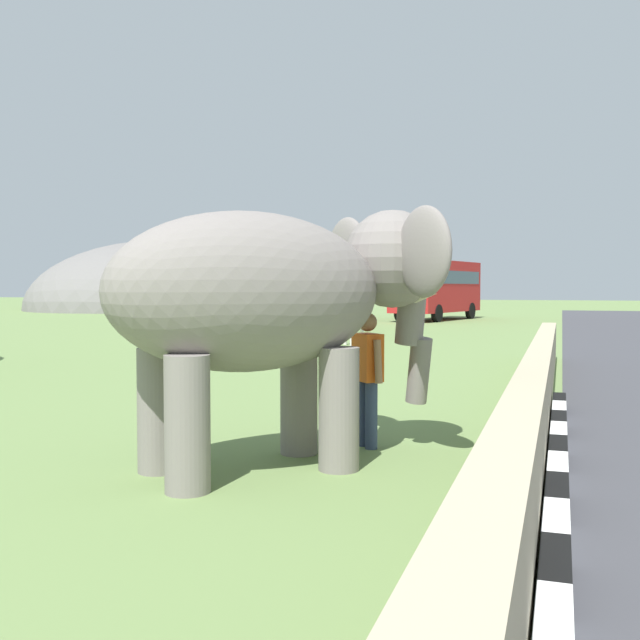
{
  "coord_description": "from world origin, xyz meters",
  "views": [
    {
      "loc": [
        -4.76,
        4.09,
        1.97
      ],
      "look_at": [
        2.93,
        6.64,
        1.6
      ],
      "focal_mm": 40.95,
      "sensor_mm": 36.0,
      "label": 1
    }
  ],
  "objects_px": {
    "cow_mid": "(309,319)",
    "bus_white": "(315,285)",
    "person_handler": "(368,372)",
    "bus_red": "(437,285)",
    "cow_near": "(354,320)",
    "elephant": "(279,296)"
  },
  "relations": [
    {
      "from": "bus_red",
      "to": "cow_near",
      "type": "relative_size",
      "value": 4.58
    },
    {
      "from": "bus_white",
      "to": "bus_red",
      "type": "relative_size",
      "value": 1.02
    },
    {
      "from": "elephant",
      "to": "cow_mid",
      "type": "relative_size",
      "value": 2.17
    },
    {
      "from": "elephant",
      "to": "cow_near",
      "type": "distance_m",
      "value": 16.52
    },
    {
      "from": "elephant",
      "to": "cow_mid",
      "type": "xyz_separation_m",
      "value": [
        16.04,
        5.28,
        -1.0
      ]
    },
    {
      "from": "elephant",
      "to": "person_handler",
      "type": "bearing_deg",
      "value": -28.38
    },
    {
      "from": "elephant",
      "to": "cow_mid",
      "type": "height_order",
      "value": "elephant"
    },
    {
      "from": "cow_near",
      "to": "cow_mid",
      "type": "bearing_deg",
      "value": 91.1
    },
    {
      "from": "person_handler",
      "to": "bus_white",
      "type": "xyz_separation_m",
      "value": [
        22.08,
        8.18,
        1.15
      ]
    },
    {
      "from": "cow_near",
      "to": "person_handler",
      "type": "bearing_deg",
      "value": -163.67
    },
    {
      "from": "bus_white",
      "to": "cow_near",
      "type": "relative_size",
      "value": 4.67
    },
    {
      "from": "person_handler",
      "to": "bus_white",
      "type": "relative_size",
      "value": 0.19
    },
    {
      "from": "bus_red",
      "to": "elephant",
      "type": "bearing_deg",
      "value": -173.36
    },
    {
      "from": "bus_red",
      "to": "person_handler",
      "type": "bearing_deg",
      "value": -172.05
    },
    {
      "from": "bus_red",
      "to": "cow_mid",
      "type": "bearing_deg",
      "value": 176.96
    },
    {
      "from": "elephant",
      "to": "bus_red",
      "type": "relative_size",
      "value": 0.46
    },
    {
      "from": "elephant",
      "to": "cow_near",
      "type": "bearing_deg",
      "value": 12.89
    },
    {
      "from": "elephant",
      "to": "bus_red",
      "type": "distance_m",
      "value": 36.41
    },
    {
      "from": "bus_red",
      "to": "cow_near",
      "type": "height_order",
      "value": "bus_red"
    },
    {
      "from": "cow_mid",
      "to": "bus_white",
      "type": "bearing_deg",
      "value": 17.08
    },
    {
      "from": "bus_white",
      "to": "bus_red",
      "type": "distance_m",
      "value": 13.27
    },
    {
      "from": "cow_near",
      "to": "bus_red",
      "type": "bearing_deg",
      "value": 1.51
    }
  ]
}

